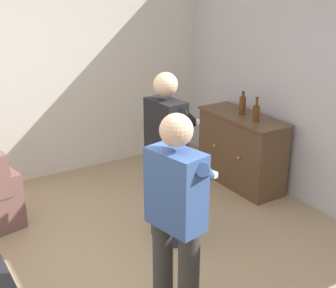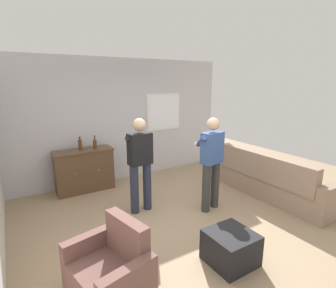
{
  "view_description": "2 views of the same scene",
  "coord_description": "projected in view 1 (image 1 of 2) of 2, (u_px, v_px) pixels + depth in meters",
  "views": [
    {
      "loc": [
        2.97,
        -1.27,
        2.52
      ],
      "look_at": [
        -0.17,
        0.67,
        1.14
      ],
      "focal_mm": 50.0,
      "sensor_mm": 36.0,
      "label": 1
    },
    {
      "loc": [
        -2.35,
        -3.11,
        2.28
      ],
      "look_at": [
        -0.04,
        0.63,
        1.23
      ],
      "focal_mm": 28.0,
      "sensor_mm": 36.0,
      "label": 2
    }
  ],
  "objects": [
    {
      "name": "wall_side_left",
      "position": [
        9.0,
        71.0,
        5.5
      ],
      "size": [
        0.12,
        5.2,
        2.8
      ],
      "primitive_type": "cube",
      "color": "silver",
      "rests_on": "ground"
    },
    {
      "name": "sideboard_cabinet",
      "position": [
        241.0,
        150.0,
        5.73
      ],
      "size": [
        1.2,
        0.49,
        0.89
      ],
      "color": "brown",
      "rests_on": "ground"
    },
    {
      "name": "bottle_wine_green",
      "position": [
        256.0,
        113.0,
        5.32
      ],
      "size": [
        0.08,
        0.08,
        0.28
      ],
      "color": "#593314",
      "rests_on": "sideboard_cabinet"
    },
    {
      "name": "bottle_liquor_amber",
      "position": [
        243.0,
        105.0,
        5.57
      ],
      "size": [
        0.08,
        0.08,
        0.28
      ],
      "color": "#593314",
      "rests_on": "sideboard_cabinet"
    },
    {
      "name": "person_standing_left",
      "position": [
        167.0,
        151.0,
        4.35
      ],
      "size": [
        0.56,
        0.49,
        1.68
      ],
      "color": "#282D42",
      "rests_on": "ground"
    },
    {
      "name": "person_standing_right",
      "position": [
        177.0,
        218.0,
        3.18
      ],
      "size": [
        0.55,
        0.51,
        1.68
      ],
      "color": "#383838",
      "rests_on": "ground"
    }
  ]
}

